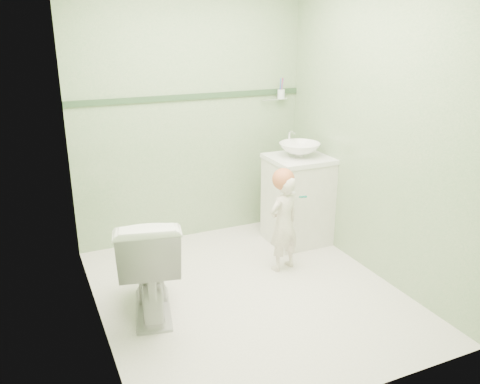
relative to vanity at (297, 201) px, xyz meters
name	(u,v)px	position (x,y,z in m)	size (l,w,h in m)	color
ground	(248,293)	(-0.84, -0.70, -0.40)	(2.50, 2.50, 0.00)	beige
room_shell	(249,141)	(-0.84, -0.70, 0.80)	(2.50, 2.54, 2.40)	#83AD7A
trim_stripe	(190,97)	(-0.84, 0.54, 0.95)	(2.20, 0.02, 0.05)	#314E31
vanity	(297,201)	(0.00, 0.00, 0.00)	(0.52, 0.50, 0.80)	silver
counter	(299,159)	(0.00, 0.00, 0.41)	(0.54, 0.52, 0.04)	white
basin	(300,150)	(0.00, 0.00, 0.49)	(0.37, 0.37, 0.13)	white
faucet	(290,137)	(0.00, 0.19, 0.57)	(0.03, 0.13, 0.18)	silver
cup_holder	(280,94)	(0.05, 0.48, 0.93)	(0.26, 0.07, 0.21)	silver
toilet	(149,262)	(-1.58, -0.63, -0.01)	(0.43, 0.76, 0.77)	white
toddler	(284,223)	(-0.40, -0.45, 0.01)	(0.30, 0.20, 0.82)	beige
hair_cap	(283,179)	(-0.40, -0.42, 0.39)	(0.18, 0.18, 0.18)	#C1663E
teal_toothbrush	(302,196)	(-0.30, -0.55, 0.27)	(0.11, 0.14, 0.08)	#0D7F6D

